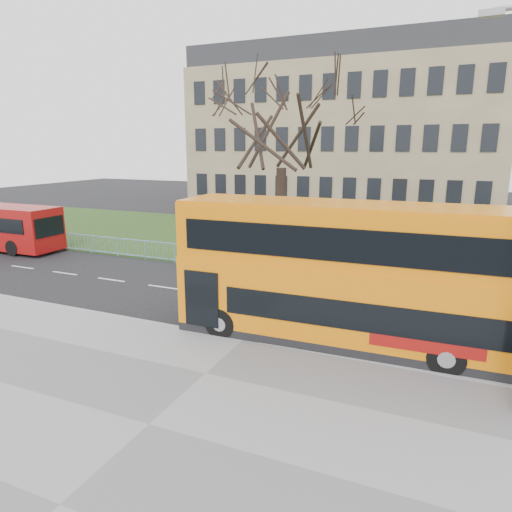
# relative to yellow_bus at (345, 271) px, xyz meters

# --- Properties ---
(ground) EXTENTS (120.00, 120.00, 0.00)m
(ground) POSITION_rel_yellow_bus_xyz_m (-2.99, 0.29, -2.44)
(ground) COLOR black
(ground) RESTS_ON ground
(pavement) EXTENTS (80.00, 10.50, 0.12)m
(pavement) POSITION_rel_yellow_bus_xyz_m (-2.99, -6.46, -2.38)
(pavement) COLOR slate
(pavement) RESTS_ON ground
(kerb) EXTENTS (80.00, 0.20, 0.14)m
(kerb) POSITION_rel_yellow_bus_xyz_m (-2.99, -1.26, -2.37)
(kerb) COLOR gray
(kerb) RESTS_ON ground
(grass_verge) EXTENTS (80.00, 15.40, 0.08)m
(grass_verge) POSITION_rel_yellow_bus_xyz_m (-2.99, 14.59, -2.40)
(grass_verge) COLOR #1F3A15
(grass_verge) RESTS_ON ground
(guard_railing) EXTENTS (40.00, 0.12, 1.10)m
(guard_railing) POSITION_rel_yellow_bus_xyz_m (-2.99, 6.89, -1.89)
(guard_railing) COLOR #7FAFE3
(guard_railing) RESTS_ON ground
(bare_tree) EXTENTS (8.48, 8.48, 12.11)m
(bare_tree) POSITION_rel_yellow_bus_xyz_m (-5.99, 10.29, 3.69)
(bare_tree) COLOR black
(bare_tree) RESTS_ON grass_verge
(civic_building) EXTENTS (30.00, 15.00, 14.00)m
(civic_building) POSITION_rel_yellow_bus_xyz_m (-7.99, 35.29, 4.56)
(civic_building) COLOR #877056
(civic_building) RESTS_ON ground
(yellow_bus) EXTENTS (10.94, 2.90, 4.55)m
(yellow_bus) POSITION_rel_yellow_bus_xyz_m (0.00, 0.00, 0.00)
(yellow_bus) COLOR orange
(yellow_bus) RESTS_ON ground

